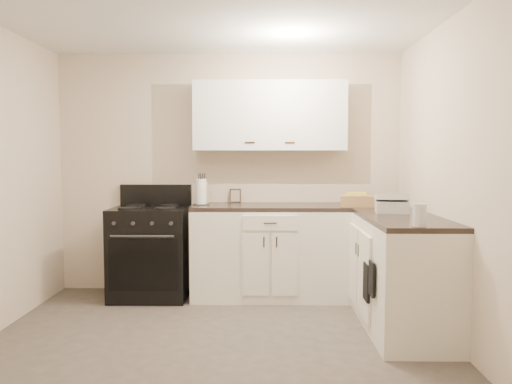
{
  "coord_description": "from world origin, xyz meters",
  "views": [
    {
      "loc": [
        0.34,
        -3.5,
        1.44
      ],
      "look_at": [
        0.29,
        0.85,
        1.12
      ],
      "focal_mm": 35.0,
      "sensor_mm": 36.0,
      "label": 1
    }
  ],
  "objects_px": {
    "stove": "(151,252)",
    "countertop_grill": "(392,207)",
    "knife_block": "(202,193)",
    "paper_towel": "(201,192)",
    "wicker_basket": "(357,201)"
  },
  "relations": [
    {
      "from": "stove",
      "to": "countertop_grill",
      "type": "distance_m",
      "value": 2.41
    },
    {
      "from": "knife_block",
      "to": "paper_towel",
      "type": "bearing_deg",
      "value": -70.64
    },
    {
      "from": "stove",
      "to": "countertop_grill",
      "type": "bearing_deg",
      "value": -15.51
    },
    {
      "from": "countertop_grill",
      "to": "stove",
      "type": "bearing_deg",
      "value": 172.96
    },
    {
      "from": "knife_block",
      "to": "countertop_grill",
      "type": "relative_size",
      "value": 0.83
    },
    {
      "from": "stove",
      "to": "wicker_basket",
      "type": "xyz_separation_m",
      "value": [
        2.07,
        -0.08,
        0.53
      ]
    },
    {
      "from": "wicker_basket",
      "to": "stove",
      "type": "bearing_deg",
      "value": 177.68
    },
    {
      "from": "stove",
      "to": "paper_towel",
      "type": "height_order",
      "value": "paper_towel"
    },
    {
      "from": "paper_towel",
      "to": "countertop_grill",
      "type": "relative_size",
      "value": 0.95
    },
    {
      "from": "stove",
      "to": "knife_block",
      "type": "xyz_separation_m",
      "value": [
        0.51,
        0.12,
        0.59
      ]
    },
    {
      "from": "wicker_basket",
      "to": "countertop_grill",
      "type": "relative_size",
      "value": 1.18
    },
    {
      "from": "stove",
      "to": "wicker_basket",
      "type": "distance_m",
      "value": 2.14
    },
    {
      "from": "knife_block",
      "to": "wicker_basket",
      "type": "height_order",
      "value": "knife_block"
    },
    {
      "from": "knife_block",
      "to": "countertop_grill",
      "type": "distance_m",
      "value": 1.91
    },
    {
      "from": "paper_towel",
      "to": "wicker_basket",
      "type": "height_order",
      "value": "paper_towel"
    }
  ]
}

